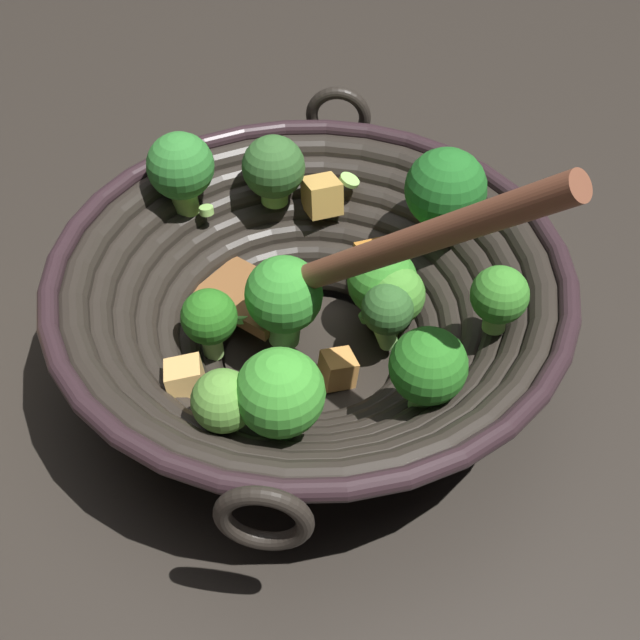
% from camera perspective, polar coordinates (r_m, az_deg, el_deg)
% --- Properties ---
extents(ground_plane, '(4.00, 4.00, 0.00)m').
position_cam_1_polar(ground_plane, '(0.66, -0.63, -2.88)').
color(ground_plane, '#28231E').
extents(wok, '(0.36, 0.36, 0.25)m').
position_cam_1_polar(wok, '(0.61, -0.51, 1.29)').
color(wok, black).
rests_on(wok, ground).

